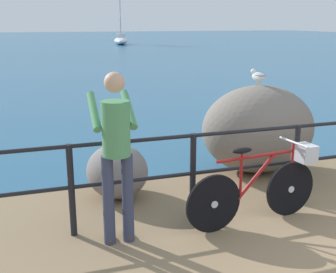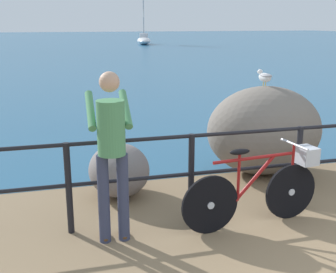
{
  "view_description": "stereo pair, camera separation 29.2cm",
  "coord_description": "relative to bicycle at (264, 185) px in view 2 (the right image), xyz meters",
  "views": [
    {
      "loc": [
        -3.11,
        -2.34,
        2.24
      ],
      "look_at": [
        -1.54,
        2.39,
        0.9
      ],
      "focal_mm": 45.92,
      "sensor_mm": 36.0,
      "label": 1
    },
    {
      "loc": [
        -2.83,
        -2.42,
        2.24
      ],
      "look_at": [
        -1.54,
        2.39,
        0.9
      ],
      "focal_mm": 45.92,
      "sensor_mm": 36.0,
      "label": 2
    }
  ],
  "objects": [
    {
      "name": "breakwater_boulder_main",
      "position": [
        0.8,
        1.57,
        0.2
      ],
      "size": [
        1.75,
        1.38,
        1.32
      ],
      "color": "slate",
      "rests_on": "ground"
    },
    {
      "name": "bicycle",
      "position": [
        0.0,
        0.0,
        0.0
      ],
      "size": [
        1.69,
        0.48,
        0.92
      ],
      "rotation": [
        0.0,
        0.0,
        0.1
      ],
      "color": "black",
      "rests_on": "ground_plane"
    },
    {
      "name": "breakwater_boulder_left",
      "position": [
        -1.45,
        1.25,
        -0.12
      ],
      "size": [
        0.8,
        0.93,
        0.69
      ],
      "color": "slate",
      "rests_on": "ground"
    },
    {
      "name": "person_at_railing",
      "position": [
        -1.69,
        0.06,
        0.53
      ],
      "size": [
        0.46,
        0.64,
        1.78
      ],
      "rotation": [
        0.0,
        0.0,
        1.54
      ],
      "color": "#333851",
      "rests_on": "ground_plane"
    },
    {
      "name": "ground_plane",
      "position": [
        0.62,
        18.35,
        -0.51
      ],
      "size": [
        120.0,
        120.0,
        0.1
      ],
      "primitive_type": "cube",
      "color": "#846B4C"
    },
    {
      "name": "sailboat",
      "position": [
        6.8,
        38.78,
        0.24
      ],
      "size": [
        2.14,
        4.57,
        6.16
      ],
      "rotation": [
        0.0,
        0.0,
        4.51
      ],
      "color": "white",
      "rests_on": "sea_surface"
    },
    {
      "name": "promenade_railing",
      "position": [
        0.62,
        0.33,
        0.17
      ],
      "size": [
        8.32,
        0.07,
        1.02
      ],
      "color": "black",
      "rests_on": "ground_plane"
    },
    {
      "name": "seagull",
      "position": [
        0.78,
        1.62,
        1.0
      ],
      "size": [
        0.16,
        0.34,
        0.23
      ],
      "rotation": [
        0.0,
        0.0,
        1.76
      ],
      "color": "gold",
      "rests_on": "breakwater_boulder_main"
    },
    {
      "name": "sea_surface",
      "position": [
        0.62,
        46.67,
        -0.46
      ],
      "size": [
        120.0,
        90.0,
        0.01
      ],
      "primitive_type": "cube",
      "color": "#285B7F",
      "rests_on": "ground_plane"
    }
  ]
}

